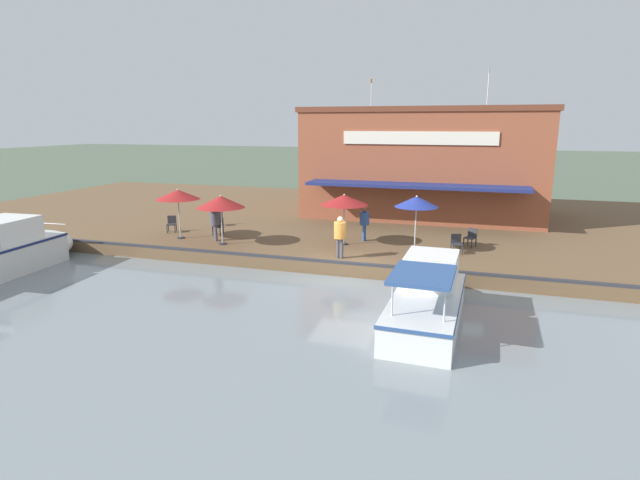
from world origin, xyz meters
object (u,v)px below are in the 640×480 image
patio_umbrella_back_row (178,195)px  person_at_quay_edge (364,220)px  patio_umbrella_mid_patio_right (221,202)px  cafe_chair_back_row_seat (172,223)px  tree_behind_restaurant (372,145)px  patio_umbrella_near_quay_edge (344,200)px  motorboat_far_downstream (429,297)px  person_mid_patio (215,220)px  patio_umbrella_mid_patio_left (417,202)px  cafe_chair_under_first_umbrella (471,237)px  cafe_chair_mid_patio (218,225)px  cafe_chair_far_corner_seat (219,217)px  cafe_chair_facing_river (457,243)px  waterfront_restaurant (424,162)px  person_near_entrance (340,232)px

patio_umbrella_back_row → person_at_quay_edge: size_ratio=1.52×
patio_umbrella_mid_patio_right → person_at_quay_edge: (-2.66, 6.21, -1.01)m
cafe_chair_back_row_seat → tree_behind_restaurant: bearing=149.4°
patio_umbrella_near_quay_edge → motorboat_far_downstream: 8.35m
patio_umbrella_mid_patio_right → motorboat_far_downstream: size_ratio=0.36×
patio_umbrella_mid_patio_right → person_mid_patio: 1.30m
patio_umbrella_mid_patio_left → cafe_chair_under_first_umbrella: (-1.77, 2.34, -1.76)m
person_mid_patio → tree_behind_restaurant: tree_behind_restaurant is taller
person_mid_patio → motorboat_far_downstream: size_ratio=0.26×
cafe_chair_under_first_umbrella → person_at_quay_edge: bearing=-86.6°
patio_umbrella_back_row → cafe_chair_mid_patio: size_ratio=2.89×
patio_umbrella_mid_patio_right → cafe_chair_mid_patio: (-1.84, -1.19, -1.54)m
cafe_chair_under_first_umbrella → person_at_quay_edge: person_at_quay_edge is taller
cafe_chair_far_corner_seat → cafe_chair_mid_patio: bearing=28.2°
patio_umbrella_back_row → cafe_chair_facing_river: patio_umbrella_back_row is taller
waterfront_restaurant → tree_behind_restaurant: 5.47m
patio_umbrella_near_quay_edge → motorboat_far_downstream: bearing=33.9°
person_mid_patio → cafe_chair_far_corner_seat: bearing=-153.9°
cafe_chair_far_corner_seat → cafe_chair_back_row_seat: same height
patio_umbrella_back_row → person_at_quay_edge: 9.12m
patio_umbrella_near_quay_edge → cafe_chair_facing_river: bearing=88.3°
patio_umbrella_near_quay_edge → patio_umbrella_mid_patio_left: bearing=82.5°
waterfront_restaurant → cafe_chair_mid_patio: 13.53m
patio_umbrella_back_row → cafe_chair_mid_patio: (-1.34, 1.38, -1.70)m
patio_umbrella_mid_patio_right → cafe_chair_back_row_seat: 4.43m
cafe_chair_mid_patio → person_at_quay_edge: size_ratio=0.53×
cafe_chair_far_corner_seat → cafe_chair_back_row_seat: size_ratio=1.00×
cafe_chair_facing_river → patio_umbrella_mid_patio_left: bearing=-80.8°
patio_umbrella_mid_patio_left → cafe_chair_mid_patio: bearing=-93.8°
patio_umbrella_back_row → cafe_chair_facing_river: 13.28m
patio_umbrella_mid_patio_right → person_mid_patio: size_ratio=1.41×
patio_umbrella_mid_patio_left → motorboat_far_downstream: size_ratio=0.39×
patio_umbrella_near_quay_edge → cafe_chair_back_row_seat: (-0.02, -9.28, -1.64)m
cafe_chair_under_first_umbrella → person_near_entrance: (3.74, -5.22, 0.66)m
person_mid_patio → cafe_chair_back_row_seat: bearing=-109.1°
cafe_chair_far_corner_seat → motorboat_far_downstream: size_ratio=0.13×
patio_umbrella_mid_patio_left → tree_behind_restaurant: (-13.73, -4.76, 1.80)m
patio_umbrella_mid_patio_left → cafe_chair_far_corner_seat: (-2.73, -11.11, -1.76)m
motorboat_far_downstream → waterfront_restaurant: bearing=-173.3°
cafe_chair_mid_patio → cafe_chair_back_row_seat: size_ratio=1.00×
cafe_chair_under_first_umbrella → person_near_entrance: person_near_entrance is taller
waterfront_restaurant → cafe_chair_facing_river: 10.52m
person_at_quay_edge → motorboat_far_downstream: size_ratio=0.25×
cafe_chair_far_corner_seat → patio_umbrella_near_quay_edge: bearing=73.6°
cafe_chair_facing_river → tree_behind_restaurant: 15.36m
cafe_chair_facing_river → person_at_quay_edge: person_at_quay_edge is taller
cafe_chair_facing_river → person_near_entrance: size_ratio=0.48×
patio_umbrella_mid_patio_right → person_at_quay_edge: patio_umbrella_mid_patio_right is taller
motorboat_far_downstream → patio_umbrella_mid_patio_left: bearing=-169.3°
person_near_entrance → cafe_chair_mid_patio: bearing=-110.3°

